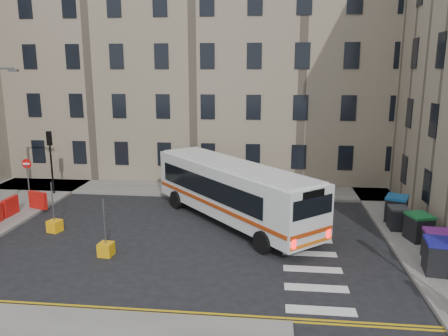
% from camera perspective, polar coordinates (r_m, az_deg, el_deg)
% --- Properties ---
extents(ground, '(120.00, 120.00, 0.00)m').
position_cam_1_polar(ground, '(21.48, -0.00, -9.38)').
color(ground, black).
rests_on(ground, ground).
extents(pavement_north, '(36.00, 3.20, 0.15)m').
position_cam_1_polar(pavement_north, '(30.60, -9.46, -2.66)').
color(pavement_north, slate).
rests_on(pavement_north, ground).
extents(pavement_east, '(2.40, 26.00, 0.15)m').
position_cam_1_polar(pavement_east, '(26.01, 21.27, -6.12)').
color(pavement_east, slate).
rests_on(pavement_east, ground).
extents(terrace_north, '(38.30, 10.80, 17.20)m').
position_cam_1_polar(terrace_north, '(36.48, -8.54, 13.38)').
color(terrace_north, gray).
rests_on(terrace_north, ground).
extents(traffic_light_nw, '(0.28, 0.22, 4.10)m').
position_cam_1_polar(traffic_light_nw, '(30.32, -21.73, 1.88)').
color(traffic_light_nw, black).
rests_on(traffic_light_nw, pavement_west).
extents(no_entry_north, '(0.60, 0.08, 3.00)m').
position_cam_1_polar(no_entry_north, '(29.00, -24.30, -0.40)').
color(no_entry_north, '#595B5E').
rests_on(no_entry_north, pavement_west).
extents(roadworks_barriers, '(1.66, 6.26, 1.00)m').
position_cam_1_polar(roadworks_barriers, '(25.75, -27.20, -5.52)').
color(roadworks_barriers, red).
rests_on(roadworks_barriers, pavement_west).
extents(bus, '(9.62, 10.49, 3.17)m').
position_cam_1_polar(bus, '(23.33, 1.13, -2.84)').
color(bus, silver).
rests_on(bus, ground).
extents(wheelie_bin_a, '(1.23, 1.36, 1.36)m').
position_cam_1_polar(wheelie_bin_a, '(19.62, 26.23, -10.30)').
color(wheelie_bin_a, black).
rests_on(wheelie_bin_a, pavement_east).
extents(wheelie_bin_b, '(1.10, 1.25, 1.30)m').
position_cam_1_polar(wheelie_bin_b, '(20.76, 26.07, -9.12)').
color(wheelie_bin_b, black).
rests_on(wheelie_bin_b, pavement_east).
extents(wheelie_bin_c, '(1.27, 1.38, 1.28)m').
position_cam_1_polar(wheelie_bin_c, '(22.81, 24.09, -7.06)').
color(wheelie_bin_c, black).
rests_on(wheelie_bin_c, pavement_east).
extents(wheelie_bin_d, '(0.91, 1.05, 1.15)m').
position_cam_1_polar(wheelie_bin_d, '(23.99, 21.78, -6.07)').
color(wheelie_bin_d, black).
rests_on(wheelie_bin_d, pavement_east).
extents(wheelie_bin_e, '(1.47, 1.55, 1.36)m').
position_cam_1_polar(wheelie_bin_e, '(25.21, 21.58, -4.91)').
color(wheelie_bin_e, black).
rests_on(wheelie_bin_e, pavement_east).
extents(bollard_yellow, '(0.74, 0.74, 0.60)m').
position_cam_1_polar(bollard_yellow, '(24.04, -21.23, -7.07)').
color(bollard_yellow, '#FFAA0E').
rests_on(bollard_yellow, ground).
extents(bollard_chevron, '(0.65, 0.65, 0.60)m').
position_cam_1_polar(bollard_chevron, '(20.35, -15.15, -10.21)').
color(bollard_chevron, orange).
rests_on(bollard_chevron, ground).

